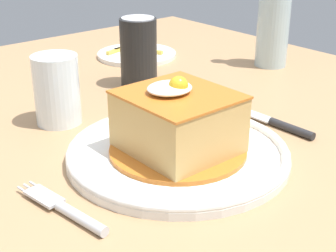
# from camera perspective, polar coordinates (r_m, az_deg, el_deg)

# --- Properties ---
(dining_table) EXTENTS (1.20, 1.06, 0.75)m
(dining_table) POSITION_cam_1_polar(r_m,az_deg,el_deg) (0.82, -7.16, -6.11)
(dining_table) COLOR #A87F56
(dining_table) RESTS_ON ground_plane
(main_plate) EXTENTS (0.29, 0.29, 0.02)m
(main_plate) POSITION_cam_1_polar(r_m,az_deg,el_deg) (0.66, 1.12, -2.98)
(main_plate) COLOR white
(main_plate) RESTS_ON dining_table
(sandwich_meal) EXTENTS (0.18, 0.18, 0.10)m
(sandwich_meal) POSITION_cam_1_polar(r_m,az_deg,el_deg) (0.65, 1.12, 0.25)
(sandwich_meal) COLOR #C66B23
(sandwich_meal) RESTS_ON main_plate
(fork) EXTENTS (0.04, 0.14, 0.01)m
(fork) POSITION_cam_1_polar(r_m,az_deg,el_deg) (0.56, -11.10, -9.30)
(fork) COLOR silver
(fork) RESTS_ON dining_table
(knife) EXTENTS (0.02, 0.17, 0.01)m
(knife) POSITION_cam_1_polar(r_m,az_deg,el_deg) (0.77, 12.26, 0.25)
(knife) COLOR #262628
(knife) RESTS_ON dining_table
(soda_can) EXTENTS (0.07, 0.07, 0.12)m
(soda_can) POSITION_cam_1_polar(r_m,az_deg,el_deg) (0.92, -3.32, 8.25)
(soda_can) COLOR black
(soda_can) RESTS_ON dining_table
(beer_bottle_clear) EXTENTS (0.06, 0.06, 0.27)m
(beer_bottle_clear) POSITION_cam_1_polar(r_m,az_deg,el_deg) (1.05, 11.78, 11.87)
(beer_bottle_clear) COLOR #ADC6CC
(beer_bottle_clear) RESTS_ON dining_table
(drinking_glass) EXTENTS (0.07, 0.07, 0.10)m
(drinking_glass) POSITION_cam_1_polar(r_m,az_deg,el_deg) (0.78, -12.30, 3.48)
(drinking_glass) COLOR #3F2314
(drinking_glass) RESTS_ON dining_table
(side_plate_fries) EXTENTS (0.17, 0.17, 0.02)m
(side_plate_fries) POSITION_cam_1_polar(r_m,az_deg,el_deg) (1.12, -3.54, 8.03)
(side_plate_fries) COLOR white
(side_plate_fries) RESTS_ON dining_table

